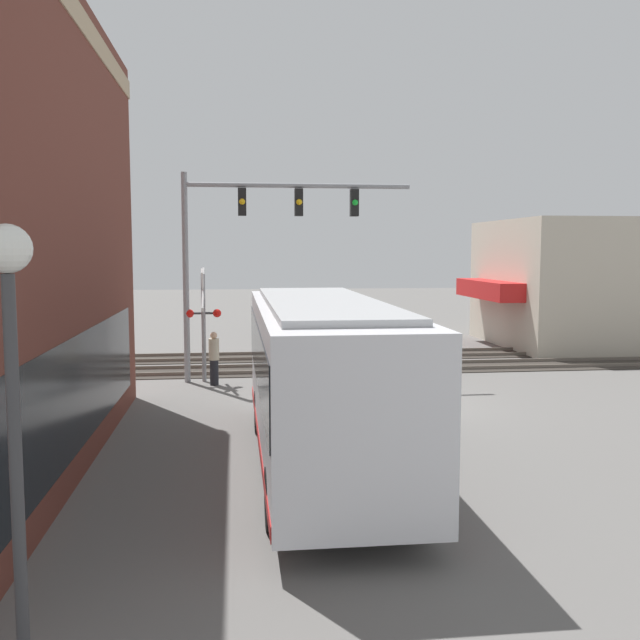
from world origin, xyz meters
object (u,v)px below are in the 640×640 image
at_px(streetlamp, 14,432).
at_px(parked_car_red, 400,336).
at_px(city_bus, 322,375).
at_px(crossing_signal, 203,313).
at_px(pedestrian_at_crossing, 214,358).
at_px(parked_car_black, 318,321).

bearing_deg(streetlamp, parked_car_red, -21.13).
distance_m(city_bus, parked_car_red, 16.94).
height_order(streetlamp, parked_car_red, streetlamp).
xyz_separation_m(city_bus, streetlamp, (-7.56, 3.71, 0.90)).
distance_m(crossing_signal, parked_car_red, 10.43).
relative_size(streetlamp, pedestrian_at_crossing, 2.65).
bearing_deg(streetlamp, parked_car_black, -11.70).
height_order(streetlamp, parked_car_black, streetlamp).
bearing_deg(parked_car_red, crossing_signal, 127.55).
xyz_separation_m(crossing_signal, parked_car_red, (6.28, -8.17, -1.63)).
xyz_separation_m(city_bus, pedestrian_at_crossing, (9.04, 2.42, -0.98)).
relative_size(parked_car_black, pedestrian_at_crossing, 2.44).
bearing_deg(pedestrian_at_crossing, streetlamp, 175.57).
bearing_deg(parked_car_red, pedestrian_at_crossing, 131.69).
relative_size(streetlamp, parked_car_red, 0.98).
relative_size(crossing_signal, pedestrian_at_crossing, 2.17).
height_order(crossing_signal, parked_car_red, crossing_signal).
bearing_deg(streetlamp, crossing_signal, -3.11).
height_order(city_bus, crossing_signal, crossing_signal).
xyz_separation_m(parked_car_red, pedestrian_at_crossing, (-6.97, 7.82, 0.23)).
relative_size(crossing_signal, streetlamp, 0.82).
bearing_deg(city_bus, parked_car_red, -18.64).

